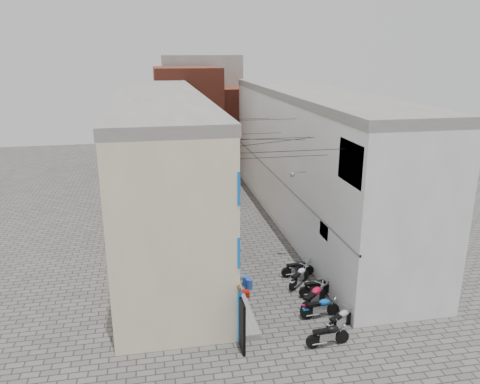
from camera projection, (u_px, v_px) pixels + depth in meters
ground at (298, 335)px, 19.74m from camera, size 90.00×90.00×0.00m
plinth at (210, 226)px, 31.52m from camera, size 0.90×26.00×0.25m
building_left at (163, 165)px, 29.66m from camera, size 5.10×27.00×9.00m
building_right at (312, 158)px, 31.53m from camera, size 5.94×26.00×9.00m
building_far_brick_left at (188, 122)px, 44.18m from camera, size 6.00×6.00×10.00m
building_far_brick_right at (236, 127)px, 47.27m from camera, size 5.00×6.00×8.00m
building_far_concrete at (202, 108)px, 50.04m from camera, size 8.00×5.00×11.00m
far_shopfront at (214, 167)px, 43.04m from camera, size 2.00×0.30×2.40m
overhead_wires at (259, 136)px, 24.83m from camera, size 5.80×13.02×1.32m
motorcycle_a at (328, 334)px, 18.89m from camera, size 1.89×0.68×1.08m
motorcycle_b at (340, 319)px, 20.01m from camera, size 1.81×1.32×1.02m
motorcycle_c at (320, 306)px, 20.92m from camera, size 1.87×0.69×1.06m
motorcycle_d at (314, 297)px, 21.57m from camera, size 2.03×1.85×1.21m
motorcycle_e at (317, 286)px, 22.70m from camera, size 1.83×0.61×1.06m
motorcycle_f at (299, 276)px, 23.74m from camera, size 1.76×1.66×1.07m
motorcycle_g at (298, 267)px, 24.71m from camera, size 1.80×0.61×1.04m
person_a at (239, 307)px, 19.95m from camera, size 0.43×0.60×1.55m
person_b at (238, 277)px, 22.75m from camera, size 0.73×0.82×1.39m
water_jug_near at (249, 284)px, 23.44m from camera, size 0.45×0.45×0.55m
water_jug_far at (246, 281)px, 23.81m from camera, size 0.33×0.33×0.51m
red_crate at (245, 294)px, 22.79m from camera, size 0.52×0.43×0.28m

